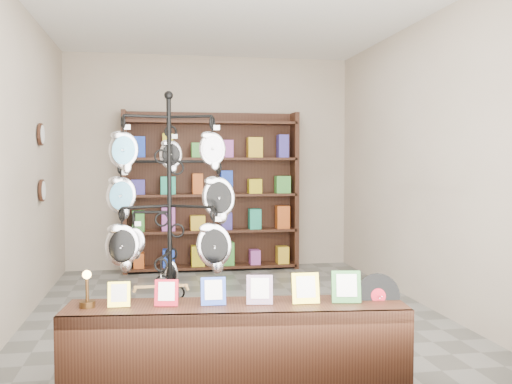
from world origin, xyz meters
TOP-DOWN VIEW (x-y plane):
  - ground at (0.00, 0.00)m, footprint 5.00×5.00m
  - room_envelope at (0.00, 0.00)m, footprint 5.00×5.00m
  - display_tree at (-0.67, -1.31)m, footprint 1.04×0.91m
  - front_shelf at (-0.25, -1.90)m, footprint 2.30×0.69m
  - back_shelving at (0.00, 2.30)m, footprint 2.42×0.36m
  - wall_clocks at (-1.97, 0.80)m, footprint 0.03×0.24m

SIDE VIEW (x-z plane):
  - ground at x=0.00m, z-range 0.00..0.00m
  - front_shelf at x=-0.25m, z-range -0.12..0.68m
  - back_shelving at x=0.00m, z-range -0.07..2.13m
  - display_tree at x=-0.67m, z-range 0.16..2.19m
  - wall_clocks at x=-1.97m, z-range 1.08..1.92m
  - room_envelope at x=0.00m, z-range -0.65..4.35m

